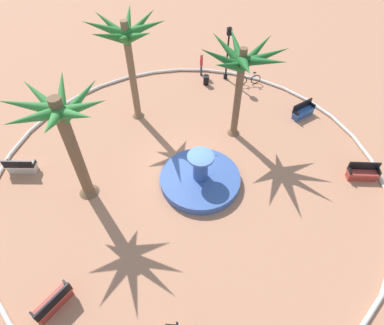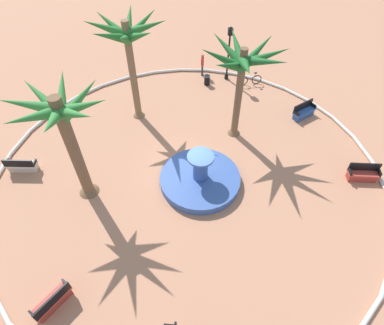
% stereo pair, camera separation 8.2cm
% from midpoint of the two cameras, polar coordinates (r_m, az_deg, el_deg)
% --- Properties ---
extents(ground_plane, '(80.00, 80.00, 0.00)m').
position_cam_midpoint_polar(ground_plane, '(17.45, -0.73, -1.73)').
color(ground_plane, tan).
extents(plaza_curb, '(20.69, 20.69, 0.20)m').
position_cam_midpoint_polar(plaza_curb, '(17.37, -0.74, -1.52)').
color(plaza_curb, silver).
rests_on(plaza_curb, ground).
extents(fountain, '(4.20, 4.20, 1.98)m').
position_cam_midpoint_polar(fountain, '(16.78, 1.31, -2.85)').
color(fountain, '#38569E').
rests_on(fountain, ground).
extents(palm_tree_near_fountain, '(4.58, 4.69, 5.78)m').
position_cam_midpoint_polar(palm_tree_near_fountain, '(17.15, 8.73, 16.70)').
color(palm_tree_near_fountain, brown).
rests_on(palm_tree_near_fountain, ground).
extents(palm_tree_by_curb, '(4.44, 4.31, 6.41)m').
position_cam_midpoint_polar(palm_tree_by_curb, '(18.51, -11.63, 20.38)').
color(palm_tree_by_curb, brown).
rests_on(palm_tree_by_curb, ground).
extents(palm_tree_mid_plaza, '(4.32, 4.23, 6.13)m').
position_cam_midpoint_polar(palm_tree_mid_plaza, '(14.28, -22.00, 6.22)').
color(palm_tree_mid_plaza, brown).
rests_on(palm_tree_mid_plaza, ground).
extents(bench_east, '(1.64, 0.64, 1.00)m').
position_cam_midpoint_polar(bench_east, '(19.54, -28.12, -0.71)').
color(bench_east, beige).
rests_on(bench_east, ground).
extents(bench_west, '(1.43, 1.54, 1.00)m').
position_cam_midpoint_polar(bench_west, '(14.59, -23.52, -21.89)').
color(bench_west, '#B73D33').
rests_on(bench_west, ground).
extents(bench_southeast, '(1.65, 0.69, 1.00)m').
position_cam_midpoint_polar(bench_southeast, '(19.15, 27.89, -1.74)').
color(bench_southeast, '#B73D33').
rests_on(bench_southeast, ground).
extents(bench_southwest, '(1.64, 1.21, 1.00)m').
position_cam_midpoint_polar(bench_southwest, '(21.87, 19.00, 8.52)').
color(bench_southwest, '#335BA8').
rests_on(bench_southwest, ground).
extents(lamppost, '(0.32, 0.32, 3.92)m').
position_cam_midpoint_polar(lamppost, '(23.46, 6.28, 19.37)').
color(lamppost, black).
rests_on(lamppost, ground).
extents(trash_bin, '(0.46, 0.46, 0.73)m').
position_cam_midpoint_polar(trash_bin, '(23.65, 2.42, 14.48)').
color(trash_bin, black).
rests_on(trash_bin, ground).
extents(bicycle_red_frame, '(1.72, 0.44, 0.94)m').
position_cam_midpoint_polar(bicycle_red_frame, '(23.98, 10.00, 14.29)').
color(bicycle_red_frame, black).
rests_on(bicycle_red_frame, ground).
extents(person_cyclist_helmet, '(0.23, 0.53, 1.65)m').
position_cam_midpoint_polar(person_cyclist_helmet, '(24.44, 1.57, 17.16)').
color(person_cyclist_helmet, '#33333D').
rests_on(person_cyclist_helmet, ground).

